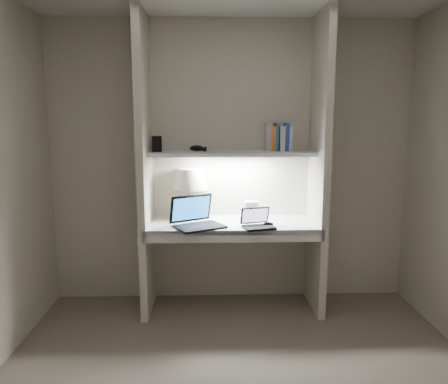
{
  "coord_description": "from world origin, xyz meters",
  "views": [
    {
      "loc": [
        -0.19,
        -2.4,
        1.65
      ],
      "look_at": [
        -0.08,
        1.05,
        1.06
      ],
      "focal_mm": 35.0,
      "sensor_mm": 36.0,
      "label": 1
    }
  ],
  "objects_px": {
    "table_lamp": "(190,185)",
    "book_row": "(278,138)",
    "laptop_main": "(196,220)",
    "speaker": "(251,210)",
    "laptop_netbook": "(257,223)"
  },
  "relations": [
    {
      "from": "speaker",
      "to": "book_row",
      "type": "height_order",
      "value": "book_row"
    },
    {
      "from": "table_lamp",
      "to": "speaker",
      "type": "relative_size",
      "value": 2.84
    },
    {
      "from": "speaker",
      "to": "table_lamp",
      "type": "bearing_deg",
      "value": 169.14
    },
    {
      "from": "laptop_main",
      "to": "laptop_netbook",
      "type": "distance_m",
      "value": 0.5
    },
    {
      "from": "table_lamp",
      "to": "book_row",
      "type": "bearing_deg",
      "value": 1.79
    },
    {
      "from": "laptop_netbook",
      "to": "table_lamp",
      "type": "bearing_deg",
      "value": 133.11
    },
    {
      "from": "laptop_main",
      "to": "speaker",
      "type": "relative_size",
      "value": 3.1
    },
    {
      "from": "laptop_netbook",
      "to": "speaker",
      "type": "relative_size",
      "value": 1.83
    },
    {
      "from": "laptop_netbook",
      "to": "speaker",
      "type": "xyz_separation_m",
      "value": [
        -0.02,
        0.32,
        0.04
      ]
    },
    {
      "from": "book_row",
      "to": "table_lamp",
      "type": "bearing_deg",
      "value": -178.21
    },
    {
      "from": "laptop_netbook",
      "to": "book_row",
      "type": "height_order",
      "value": "book_row"
    },
    {
      "from": "speaker",
      "to": "laptop_netbook",
      "type": "bearing_deg",
      "value": -92.2
    },
    {
      "from": "table_lamp",
      "to": "laptop_main",
      "type": "xyz_separation_m",
      "value": [
        0.06,
        -0.31,
        -0.24
      ]
    },
    {
      "from": "laptop_main",
      "to": "book_row",
      "type": "bearing_deg",
      "value": -4.04
    },
    {
      "from": "speaker",
      "to": "book_row",
      "type": "relative_size",
      "value": 0.64
    }
  ]
}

